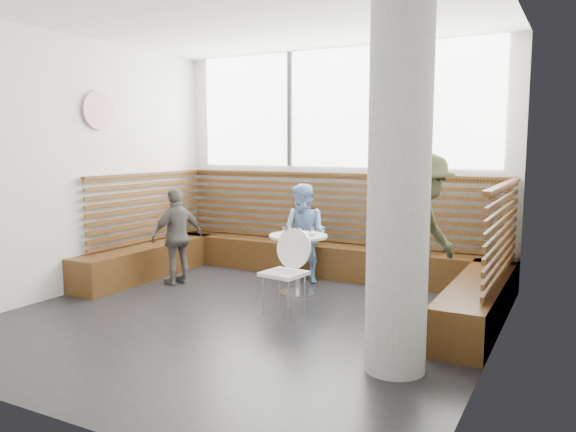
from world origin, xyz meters
The scene contains 15 objects.
room centered at (0.00, 0.00, 1.60)m, with size 5.00×5.00×3.20m.
booth centered at (0.00, 1.77, 0.41)m, with size 5.00×2.50×1.44m.
concrete_column centered at (1.85, -0.60, 1.60)m, with size 0.50×0.50×3.20m, color gray.
wall_art centered at (-2.46, 0.40, 2.30)m, with size 0.50×0.50×0.03m, color white.
cafe_table centered at (0.05, 1.18, 0.54)m, with size 0.73×0.73×0.75m.
cafe_chair centered at (0.31, 0.40, 0.55)m, with size 0.45×0.44×0.94m.
adult_man centered at (1.65, 0.99, 0.89)m, with size 1.14×0.66×1.77m, color #3B422C.
child_back centered at (-0.15, 1.75, 0.67)m, with size 0.65×0.51×1.34m, color #7A9ED3.
child_left centered at (-1.62, 0.89, 0.64)m, with size 0.75×0.31×1.29m, color #55524D.
plate_near centered at (-0.02, 1.32, 0.75)m, with size 0.20×0.20×0.01m, color white.
plate_far centered at (0.13, 1.34, 0.75)m, with size 0.21×0.21×0.01m, color white.
glass_left centered at (-0.09, 1.09, 0.80)m, with size 0.07×0.07×0.11m, color white.
glass_mid centered at (0.12, 1.15, 0.80)m, with size 0.07×0.07×0.10m, color white.
glass_right centered at (0.21, 1.21, 0.80)m, with size 0.07×0.07×0.11m, color white.
menu_card centered at (0.15, 0.98, 0.75)m, with size 0.19×0.13×0.00m, color #A5C64C.
Camera 1 is at (3.16, -4.95, 1.85)m, focal length 35.00 mm.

